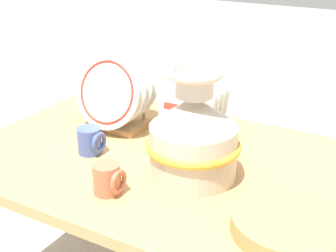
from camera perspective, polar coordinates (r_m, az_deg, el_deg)
display_table at (r=1.50m, az=0.00°, el=-6.19°), size 1.28×0.84×0.61m
ceramic_vase at (r=1.31m, az=3.12°, el=-1.03°), size 0.27×0.27×0.32m
dish_rack_round_plates at (r=1.65m, az=-6.32°, el=3.64°), size 0.26×0.21×0.27m
dish_rack_square_plates at (r=1.60m, az=3.21°, el=1.39°), size 0.20×0.19×0.21m
wicker_charger_stack at (r=1.16m, az=14.71°, el=-11.53°), size 0.28×0.28×0.04m
mug_terracotta_glaze at (r=1.28m, az=-7.31°, el=-6.41°), size 0.08×0.08×0.09m
mug_cobalt_glaze at (r=1.50m, az=-9.43°, el=-1.79°), size 0.08×0.08×0.09m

